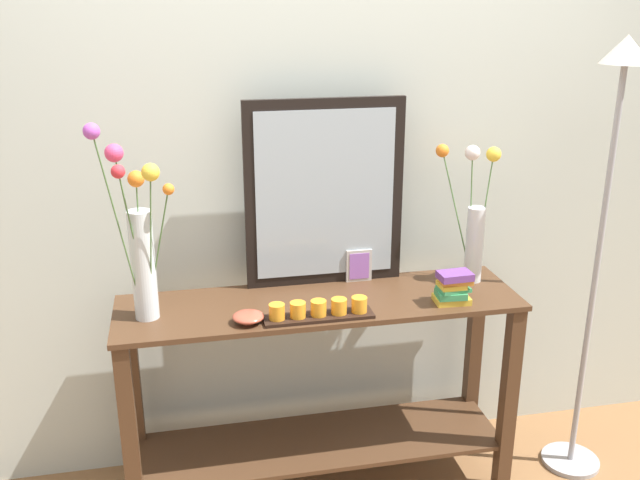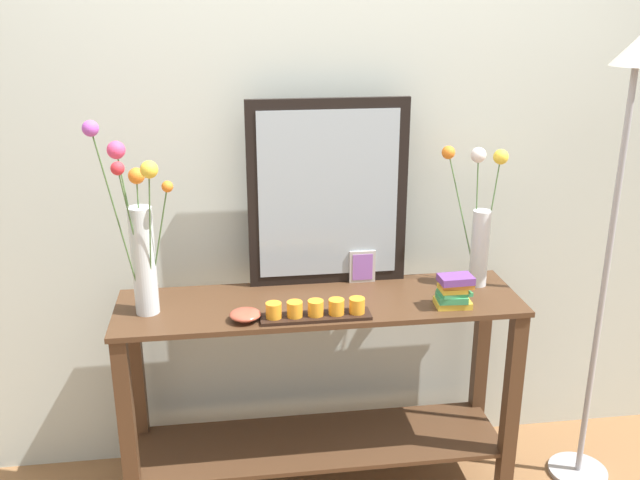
% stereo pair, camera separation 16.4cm
% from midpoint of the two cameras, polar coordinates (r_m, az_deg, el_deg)
% --- Properties ---
extents(wall_back, '(6.40, 0.08, 2.70)m').
position_cam_midpoint_polar(wall_back, '(2.80, -3.09, 7.73)').
color(wall_back, beige).
rests_on(wall_back, ground).
extents(console_table, '(1.51, 0.42, 0.82)m').
position_cam_midpoint_polar(console_table, '(2.80, -1.71, -10.98)').
color(console_table, '#472D1C').
rests_on(console_table, ground).
extents(mirror_leaning, '(0.61, 0.03, 0.73)m').
position_cam_midpoint_polar(mirror_leaning, '(2.70, -1.36, 3.73)').
color(mirror_leaning, black).
rests_on(mirror_leaning, console_table).
extents(tall_vase_left, '(0.26, 0.23, 0.72)m').
position_cam_midpoint_polar(tall_vase_left, '(2.50, -16.18, -0.16)').
color(tall_vase_left, silver).
rests_on(tall_vase_left, console_table).
extents(vase_right, '(0.25, 0.17, 0.54)m').
position_cam_midpoint_polar(vase_right, '(2.81, 10.67, 1.52)').
color(vase_right, silver).
rests_on(vase_right, console_table).
extents(candle_tray, '(0.39, 0.09, 0.07)m').
position_cam_midpoint_polar(candle_tray, '(2.50, -2.01, -5.75)').
color(candle_tray, black).
rests_on(candle_tray, console_table).
extents(picture_frame_small, '(0.10, 0.01, 0.13)m').
position_cam_midpoint_polar(picture_frame_small, '(2.80, 1.49, -2.10)').
color(picture_frame_small, '#B7B2AD').
rests_on(picture_frame_small, console_table).
extents(decorative_bowl, '(0.11, 0.11, 0.04)m').
position_cam_midpoint_polar(decorative_bowl, '(2.49, -7.70, -6.18)').
color(decorative_bowl, '#B24C38').
rests_on(decorative_bowl, console_table).
extents(book_stack, '(0.14, 0.10, 0.12)m').
position_cam_midpoint_polar(book_stack, '(2.64, 8.92, -3.83)').
color(book_stack, gold).
rests_on(book_stack, console_table).
extents(floor_lamp, '(0.24, 0.24, 1.77)m').
position_cam_midpoint_polar(floor_lamp, '(2.83, 20.60, 3.49)').
color(floor_lamp, '#9E9EA3').
rests_on(floor_lamp, ground).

